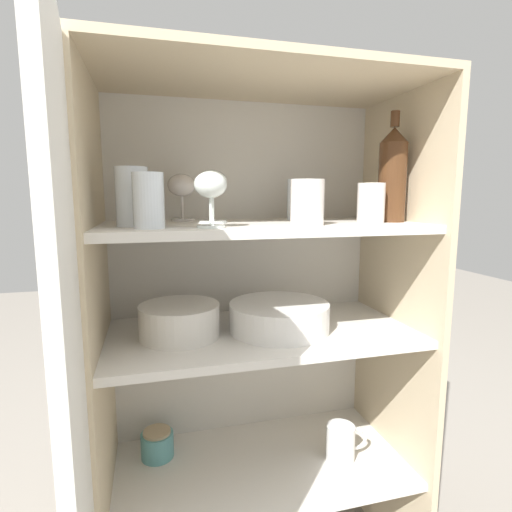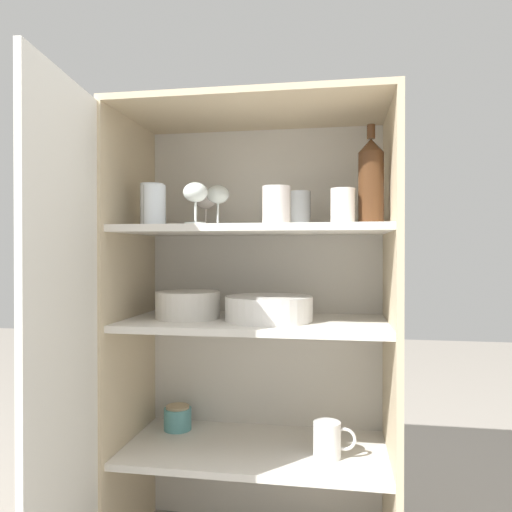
{
  "view_description": "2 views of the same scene",
  "coord_description": "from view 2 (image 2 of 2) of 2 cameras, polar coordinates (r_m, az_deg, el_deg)",
  "views": [
    {
      "loc": [
        -0.27,
        -0.77,
        1.04
      ],
      "look_at": [
        -0.02,
        0.17,
        0.89
      ],
      "focal_mm": 28.0,
      "sensor_mm": 36.0,
      "label": 1
    },
    {
      "loc": [
        0.25,
        -1.26,
        0.9
      ],
      "look_at": [
        -0.0,
        0.22,
        0.88
      ],
      "focal_mm": 35.0,
      "sensor_mm": 36.0,
      "label": 2
    }
  ],
  "objects": [
    {
      "name": "cupboard_side_right",
      "position": [
        1.48,
        15.24,
        -9.09
      ],
      "size": [
        0.02,
        0.42,
        1.3
      ],
      "primitive_type": "cube",
      "color": "#CCB793",
      "rests_on": "ground_plane"
    },
    {
      "name": "wine_glass_1",
      "position": [
        1.39,
        -6.94,
        6.96
      ],
      "size": [
        0.07,
        0.07,
        0.12
      ],
      "color": "white",
      "rests_on": "shelf_board_upper"
    },
    {
      "name": "cupboard_side_left",
      "position": [
        1.61,
        -14.21,
        -8.34
      ],
      "size": [
        0.02,
        0.42,
        1.3
      ],
      "primitive_type": "cube",
      "color": "#CCB793",
      "rests_on": "ground_plane"
    },
    {
      "name": "coffee_mug_primary",
      "position": [
        1.5,
        8.23,
        -20.07
      ],
      "size": [
        0.12,
        0.08,
        0.1
      ],
      "color": "white",
      "rests_on": "shelf_board_lower"
    },
    {
      "name": "shelf_board_middle",
      "position": [
        1.49,
        -0.11,
        -7.68
      ],
      "size": [
        0.77,
        0.38,
        0.02
      ],
      "primitive_type": "cube",
      "color": "silver"
    },
    {
      "name": "wine_bottle",
      "position": [
        1.42,
        13.0,
        8.36
      ],
      "size": [
        0.07,
        0.07,
        0.27
      ],
      "color": "#4C2D19",
      "rests_on": "shelf_board_upper"
    },
    {
      "name": "shelf_board_lower",
      "position": [
        1.59,
        -0.11,
        -21.26
      ],
      "size": [
        0.77,
        0.38,
        0.02
      ],
      "primitive_type": "cube",
      "color": "silver"
    },
    {
      "name": "cupboard_top_panel",
      "position": [
        1.53,
        -0.11,
        16.19
      ],
      "size": [
        0.8,
        0.42,
        0.02
      ],
      "primitive_type": "cube",
      "color": "#CCB793",
      "rests_on": "cupboard_side_left"
    },
    {
      "name": "tumbler_glass_4",
      "position": [
        1.52,
        -11.78,
        5.7
      ],
      "size": [
        0.07,
        0.07,
        0.13
      ],
      "color": "white",
      "rests_on": "shelf_board_upper"
    },
    {
      "name": "cupboard_back_panel",
      "position": [
        1.69,
        1.03,
        -7.89
      ],
      "size": [
        0.8,
        0.02,
        1.3
      ],
      "primitive_type": "cube",
      "color": "silver",
      "rests_on": "ground_plane"
    },
    {
      "name": "mixing_bowl_large",
      "position": [
        1.53,
        -7.78,
        -5.43
      ],
      "size": [
        0.2,
        0.2,
        0.08
      ],
      "color": "silver",
      "rests_on": "shelf_board_middle"
    },
    {
      "name": "wine_glass_2",
      "position": [
        1.64,
        -5.78,
        6.17
      ],
      "size": [
        0.07,
        0.07,
        0.12
      ],
      "color": "silver",
      "rests_on": "shelf_board_upper"
    },
    {
      "name": "plate_stack_white",
      "position": [
        1.46,
        1.49,
        -6.02
      ],
      "size": [
        0.26,
        0.26,
        0.07
      ],
      "color": "white",
      "rests_on": "shelf_board_middle"
    },
    {
      "name": "shelf_board_upper",
      "position": [
        1.47,
        -0.11,
        3.0
      ],
      "size": [
        0.77,
        0.38,
        0.02
      ],
      "primitive_type": "cube",
      "color": "silver"
    },
    {
      "name": "tumbler_glass_3",
      "position": [
        1.44,
        -11.51,
        5.69
      ],
      "size": [
        0.06,
        0.06,
        0.11
      ],
      "color": "white",
      "rests_on": "shelf_board_upper"
    },
    {
      "name": "tumbler_glass_0",
      "position": [
        1.36,
        2.34,
        5.8
      ],
      "size": [
        0.08,
        0.08,
        0.1
      ],
      "color": "silver",
      "rests_on": "shelf_board_upper"
    },
    {
      "name": "cupboard_door",
      "position": [
        1.24,
        -21.17,
        -10.97
      ],
      "size": [
        0.07,
        0.4,
        1.3
      ],
      "color": "silver",
      "rests_on": "ground_plane"
    },
    {
      "name": "wine_glass_0",
      "position": [
        1.53,
        -4.38,
        6.72
      ],
      "size": [
        0.07,
        0.07,
        0.13
      ],
      "color": "white",
      "rests_on": "shelf_board_upper"
    },
    {
      "name": "tumbler_glass_1",
      "position": [
        1.38,
        9.88,
        5.61
      ],
      "size": [
        0.07,
        0.07,
        0.1
      ],
      "color": "silver",
      "rests_on": "shelf_board_upper"
    },
    {
      "name": "storage_jar",
      "position": [
        1.72,
        -8.94,
        -17.8
      ],
      "size": [
        0.09,
        0.09,
        0.08
      ],
      "color": "#5BA3A8",
      "rests_on": "shelf_board_lower"
    },
    {
      "name": "tumbler_glass_2",
      "position": [
        1.55,
        5.11,
        5.33
      ],
      "size": [
        0.06,
        0.06,
        0.11
      ],
      "color": "white",
      "rests_on": "shelf_board_upper"
    }
  ]
}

